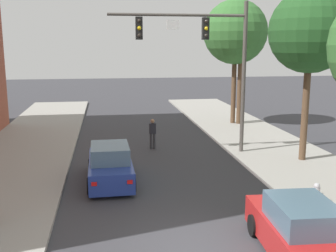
{
  "coord_description": "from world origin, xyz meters",
  "views": [
    {
      "loc": [
        -2.26,
        -10.02,
        5.53
      ],
      "look_at": [
        0.45,
        7.45,
        2.0
      ],
      "focal_mm": 43.22,
      "sensor_mm": 36.0,
      "label": 1
    }
  ],
  "objects": [
    {
      "name": "street_tree_third",
      "position": [
        6.58,
        17.08,
        6.41
      ],
      "size": [
        4.37,
        4.37,
        8.47
      ],
      "color": "brown",
      "rests_on": "sidewalk_right"
    },
    {
      "name": "traffic_signal_mast",
      "position": [
        2.68,
        9.45,
        5.35
      ],
      "size": [
        6.79,
        0.38,
        7.5
      ],
      "color": "#514C47",
      "rests_on": "sidewalk_right"
    },
    {
      "name": "car_following_red",
      "position": [
        2.68,
        -0.81,
        0.72
      ],
      "size": [
        2.03,
        4.33,
        1.6
      ],
      "color": "#B21E1E",
      "rests_on": "ground"
    },
    {
      "name": "car_lead_blue",
      "position": [
        -2.16,
        6.02,
        0.72
      ],
      "size": [
        1.89,
        4.27,
        1.6
      ],
      "color": "navy",
      "rests_on": "ground"
    },
    {
      "name": "street_tree_second",
      "position": [
        6.99,
        7.53,
        6.13
      ],
      "size": [
        3.81,
        3.81,
        7.92
      ],
      "color": "brown",
      "rests_on": "sidewalk_right"
    },
    {
      "name": "fire_hydrant",
      "position": [
        4.87,
        2.31,
        0.51
      ],
      "size": [
        0.48,
        0.24,
        0.72
      ],
      "color": "#B2B2B7",
      "rests_on": "sidewalk_right"
    },
    {
      "name": "ground_plane",
      "position": [
        0.0,
        0.0,
        0.0
      ],
      "size": [
        120.0,
        120.0,
        0.0
      ],
      "primitive_type": "plane",
      "color": "#38383D"
    },
    {
      "name": "street_tree_farthest",
      "position": [
        6.91,
        16.76,
        5.98
      ],
      "size": [
        3.05,
        3.05,
        7.41
      ],
      "color": "brown",
      "rests_on": "sidewalk_right"
    },
    {
      "name": "pedestrian_crossing_road",
      "position": [
        0.19,
        11.24,
        0.91
      ],
      "size": [
        0.36,
        0.22,
        1.64
      ],
      "color": "#333338",
      "rests_on": "ground"
    }
  ]
}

